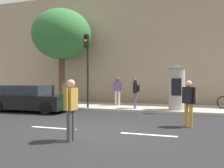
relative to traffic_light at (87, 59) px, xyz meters
name	(u,v)px	position (x,y,z in m)	size (l,w,h in m)	color
ground_plane	(98,131)	(2.74, -5.24, -3.01)	(80.00, 80.00, 0.00)	#232326
sidewalk_curb	(139,107)	(2.74, 1.76, -2.94)	(36.00, 4.00, 0.15)	#B2ADA3
lane_markings	(98,131)	(2.74, -5.24, -3.01)	(25.80, 0.16, 0.01)	silver
building_backdrop	(152,50)	(2.74, 6.76, 1.25)	(36.00, 5.00, 8.52)	tan
traffic_light	(87,59)	(0.00, 0.00, 0.00)	(0.24, 0.45, 4.25)	black
poster_column	(177,87)	(5.03, 0.64, -1.62)	(0.94, 0.94, 2.45)	#B2ADA3
street_tree	(62,35)	(-2.96, 2.24, 1.99)	(4.17, 4.17, 6.65)	#4C3826
pedestrian_with_bag	(70,104)	(2.50, -6.72, -1.97)	(0.39, 0.59, 1.74)	#4C4C51
pedestrian_in_red_top	(189,99)	(5.67, -3.47, -1.99)	(0.51, 0.51, 1.72)	#B78C33
pedestrian_in_light_jacket	(135,90)	(2.76, 0.55, -1.85)	(0.44, 0.56, 1.71)	#724C84
pedestrian_tallest	(117,89)	(1.28, 1.92, -1.80)	(0.62, 0.26, 1.80)	silver
parked_car_red	(30,99)	(-2.73, -1.59, -2.30)	(4.31, 1.86, 1.47)	black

